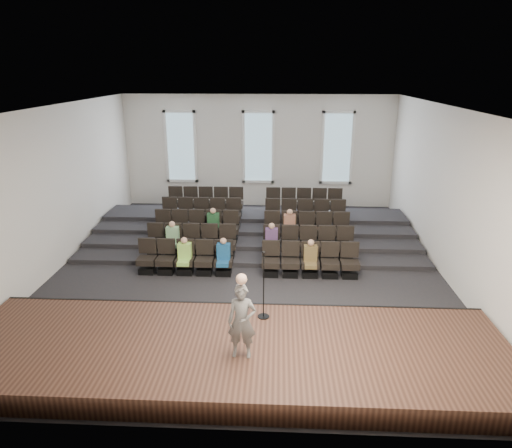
# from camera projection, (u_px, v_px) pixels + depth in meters

# --- Properties ---
(ground) EXTENTS (14.00, 14.00, 0.00)m
(ground) POSITION_uv_depth(u_px,v_px,m) (248.00, 267.00, 14.67)
(ground) COLOR black
(ground) RESTS_ON ground
(ceiling) EXTENTS (12.00, 14.00, 0.02)m
(ceiling) POSITION_uv_depth(u_px,v_px,m) (248.00, 107.00, 13.05)
(ceiling) COLOR white
(ceiling) RESTS_ON ground
(wall_back) EXTENTS (12.00, 0.04, 5.00)m
(wall_back) POSITION_uv_depth(u_px,v_px,m) (258.00, 152.00, 20.49)
(wall_back) COLOR silver
(wall_back) RESTS_ON ground
(wall_front) EXTENTS (12.00, 0.04, 5.00)m
(wall_front) POSITION_uv_depth(u_px,v_px,m) (219.00, 305.00, 7.23)
(wall_front) COLOR silver
(wall_front) RESTS_ON ground
(wall_left) EXTENTS (0.04, 14.00, 5.00)m
(wall_left) POSITION_uv_depth(u_px,v_px,m) (55.00, 189.00, 14.14)
(wall_left) COLOR silver
(wall_left) RESTS_ON ground
(wall_right) EXTENTS (0.04, 14.00, 5.00)m
(wall_right) POSITION_uv_depth(u_px,v_px,m) (449.00, 194.00, 13.58)
(wall_right) COLOR silver
(wall_right) RESTS_ON ground
(stage) EXTENTS (11.80, 3.60, 0.50)m
(stage) POSITION_uv_depth(u_px,v_px,m) (233.00, 354.00, 9.77)
(stage) COLOR #4C2F20
(stage) RESTS_ON ground
(stage_lip) EXTENTS (11.80, 0.06, 0.52)m
(stage_lip) POSITION_uv_depth(u_px,v_px,m) (240.00, 312.00, 11.44)
(stage_lip) COLOR black
(stage_lip) RESTS_ON ground
(risers) EXTENTS (11.80, 4.80, 0.60)m
(risers) POSITION_uv_depth(u_px,v_px,m) (254.00, 228.00, 17.60)
(risers) COLOR black
(risers) RESTS_ON ground
(seating_rows) EXTENTS (6.80, 4.70, 1.67)m
(seating_rows) POSITION_uv_depth(u_px,v_px,m) (251.00, 231.00, 15.90)
(seating_rows) COLOR black
(seating_rows) RESTS_ON ground
(windows) EXTENTS (8.44, 0.10, 3.24)m
(windows) POSITION_uv_depth(u_px,v_px,m) (258.00, 147.00, 20.36)
(windows) COLOR white
(windows) RESTS_ON wall_back
(audience) EXTENTS (4.85, 2.64, 1.10)m
(audience) POSITION_uv_depth(u_px,v_px,m) (238.00, 240.00, 14.71)
(audience) COLOR #97D455
(audience) RESTS_ON seating_rows
(speaker) EXTENTS (0.59, 0.40, 1.58)m
(speaker) POSITION_uv_depth(u_px,v_px,m) (242.00, 321.00, 9.06)
(speaker) COLOR #5D5B58
(speaker) RESTS_ON stage
(mic_stand) EXTENTS (0.28, 0.28, 1.67)m
(mic_stand) POSITION_uv_depth(u_px,v_px,m) (264.00, 298.00, 10.59)
(mic_stand) COLOR black
(mic_stand) RESTS_ON stage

